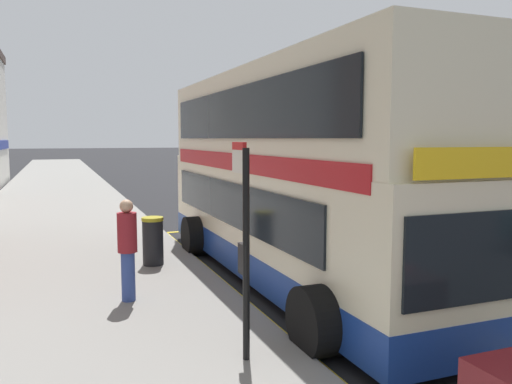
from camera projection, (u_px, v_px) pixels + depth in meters
The scene contains 8 objects.
ground_plane at pixel (160, 179), 37.59m from camera, with size 260.00×260.00×0.00m, color black.
pavement_near at pixel (58, 181), 35.04m from camera, with size 6.00×76.00×0.14m, color gray.
double_decker_bus at pixel (290, 183), 10.84m from camera, with size 3.22×10.52×4.40m.
bus_bay_markings at pixel (287, 279), 10.97m from camera, with size 2.92×12.77×0.01m.
bus_stop_sign at pixel (244, 234), 6.57m from camera, with size 0.09×0.51×2.81m.
parked_car_silver_kerbside at pixel (298, 181), 26.58m from camera, with size 2.09×4.20×1.62m.
pedestrian_waiting_near_sign at pixel (127, 246), 8.97m from camera, with size 0.34×0.34×1.80m.
litter_bin at pixel (153, 241), 11.61m from camera, with size 0.49×0.49×1.09m.
Camera 1 is at (-7.07, -5.48, 3.00)m, focal length 35.97 mm.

